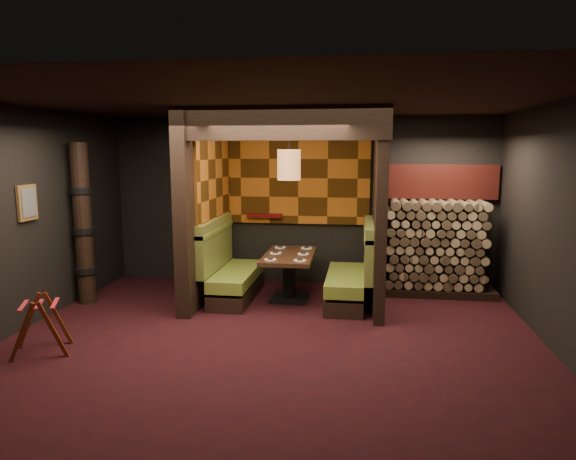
{
  "coord_description": "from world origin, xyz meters",
  "views": [
    {
      "loc": [
        1.04,
        -5.92,
        2.3
      ],
      "look_at": [
        0.0,
        1.3,
        1.15
      ],
      "focal_mm": 32.0,
      "sensor_mm": 36.0,
      "label": 1
    }
  ],
  "objects_px": {
    "dining_table": "(289,269)",
    "firewood_stack": "(440,248)",
    "booth_bench_left": "(230,273)",
    "pendant_lamp": "(289,165)",
    "luggage_rack": "(41,323)",
    "booth_bench_right": "(353,277)",
    "totem_column": "(83,225)"
  },
  "relations": [
    {
      "from": "totem_column",
      "to": "firewood_stack",
      "type": "height_order",
      "value": "totem_column"
    },
    {
      "from": "pendant_lamp",
      "to": "firewood_stack",
      "type": "distance_m",
      "value": 2.77
    },
    {
      "from": "dining_table",
      "to": "firewood_stack",
      "type": "distance_m",
      "value": 2.43
    },
    {
      "from": "booth_bench_left",
      "to": "totem_column",
      "type": "xyz_separation_m",
      "value": [
        -2.09,
        -0.55,
        0.79
      ]
    },
    {
      "from": "pendant_lamp",
      "to": "totem_column",
      "type": "bearing_deg",
      "value": -170.11
    },
    {
      "from": "booth_bench_left",
      "to": "pendant_lamp",
      "type": "height_order",
      "value": "pendant_lamp"
    },
    {
      "from": "luggage_rack",
      "to": "booth_bench_right",
      "type": "bearing_deg",
      "value": 35.07
    },
    {
      "from": "booth_bench_left",
      "to": "booth_bench_right",
      "type": "relative_size",
      "value": 1.0
    },
    {
      "from": "booth_bench_left",
      "to": "pendant_lamp",
      "type": "distance_m",
      "value": 1.91
    },
    {
      "from": "booth_bench_left",
      "to": "dining_table",
      "type": "xyz_separation_m",
      "value": [
        0.93,
        0.03,
        0.09
      ]
    },
    {
      "from": "booth_bench_right",
      "to": "totem_column",
      "type": "relative_size",
      "value": 0.67
    },
    {
      "from": "pendant_lamp",
      "to": "luggage_rack",
      "type": "distance_m",
      "value": 3.89
    },
    {
      "from": "booth_bench_left",
      "to": "dining_table",
      "type": "relative_size",
      "value": 1.17
    },
    {
      "from": "totem_column",
      "to": "firewood_stack",
      "type": "bearing_deg",
      "value": 13.19
    },
    {
      "from": "dining_table",
      "to": "luggage_rack",
      "type": "xyz_separation_m",
      "value": [
        -2.51,
        -2.46,
        -0.14
      ]
    },
    {
      "from": "dining_table",
      "to": "pendant_lamp",
      "type": "bearing_deg",
      "value": -90.0
    },
    {
      "from": "booth_bench_left",
      "to": "pendant_lamp",
      "type": "bearing_deg",
      "value": -1.47
    },
    {
      "from": "dining_table",
      "to": "firewood_stack",
      "type": "xyz_separation_m",
      "value": [
        2.32,
        0.67,
        0.26
      ]
    },
    {
      "from": "booth_bench_left",
      "to": "luggage_rack",
      "type": "relative_size",
      "value": 2.08
    },
    {
      "from": "dining_table",
      "to": "totem_column",
      "type": "relative_size",
      "value": 0.57
    },
    {
      "from": "luggage_rack",
      "to": "totem_column",
      "type": "relative_size",
      "value": 0.32
    },
    {
      "from": "booth_bench_right",
      "to": "dining_table",
      "type": "height_order",
      "value": "booth_bench_right"
    },
    {
      "from": "dining_table",
      "to": "firewood_stack",
      "type": "relative_size",
      "value": 0.79
    },
    {
      "from": "luggage_rack",
      "to": "firewood_stack",
      "type": "relative_size",
      "value": 0.44
    },
    {
      "from": "dining_table",
      "to": "pendant_lamp",
      "type": "distance_m",
      "value": 1.59
    },
    {
      "from": "booth_bench_right",
      "to": "pendant_lamp",
      "type": "bearing_deg",
      "value": -178.59
    },
    {
      "from": "dining_table",
      "to": "pendant_lamp",
      "type": "relative_size",
      "value": 1.37
    },
    {
      "from": "firewood_stack",
      "to": "totem_column",
      "type": "bearing_deg",
      "value": -166.81
    },
    {
      "from": "dining_table",
      "to": "booth_bench_left",
      "type": "bearing_deg",
      "value": -178.38
    },
    {
      "from": "booth_bench_left",
      "to": "firewood_stack",
      "type": "distance_m",
      "value": 3.34
    },
    {
      "from": "booth_bench_right",
      "to": "firewood_stack",
      "type": "distance_m",
      "value": 1.56
    },
    {
      "from": "totem_column",
      "to": "booth_bench_right",
      "type": "bearing_deg",
      "value": 7.86
    }
  ]
}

